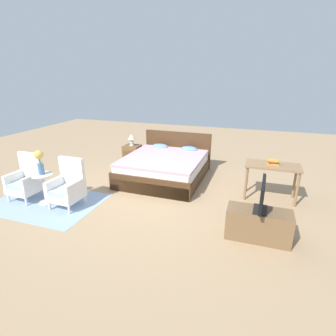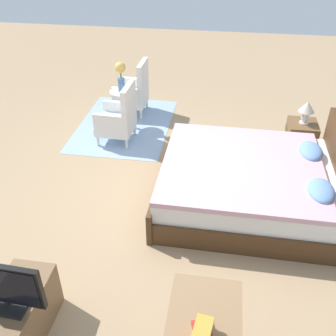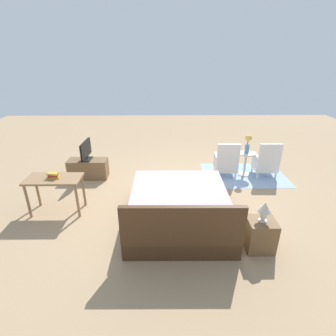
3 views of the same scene
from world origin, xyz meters
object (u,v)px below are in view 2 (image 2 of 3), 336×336
(flower_vase, at_px, (121,74))
(nightstand, at_px, (300,139))
(armchair_by_window_right, at_px, (119,118))
(side_table, at_px, (123,104))
(tv_flatscreen, at_px, (1,286))
(book_stack, at_px, (202,333))
(armchair_by_window_left, at_px, (134,92))
(table_lamp, at_px, (307,109))
(bed, at_px, (251,184))
(tv_stand, at_px, (15,325))

(flower_vase, xyz_separation_m, nightstand, (0.54, 2.78, -0.63))
(armchair_by_window_right, height_order, side_table, armchair_by_window_right)
(tv_flatscreen, bearing_deg, book_stack, 82.80)
(armchair_by_window_left, xyz_separation_m, book_stack, (4.70, 1.56, 0.41))
(side_table, height_order, tv_flatscreen, tv_flatscreen)
(armchair_by_window_left, height_order, book_stack, armchair_by_window_left)
(nightstand, relative_size, table_lamp, 1.62)
(armchair_by_window_left, distance_m, tv_flatscreen, 4.52)
(flower_vase, bearing_deg, armchair_by_window_left, 172.35)
(tv_flatscreen, bearing_deg, side_table, -178.60)
(armchair_by_window_left, height_order, nightstand, armchair_by_window_left)
(armchair_by_window_right, relative_size, book_stack, 3.89)
(armchair_by_window_right, relative_size, side_table, 1.51)
(tv_flatscreen, bearing_deg, bed, 138.46)
(side_table, relative_size, nightstand, 1.14)
(flower_vase, relative_size, book_stack, 2.02)
(armchair_by_window_left, bearing_deg, tv_stand, 0.38)
(tv_stand, bearing_deg, bed, 138.44)
(bed, height_order, nightstand, bed)
(armchair_by_window_right, distance_m, book_stack, 4.02)
(tv_stand, distance_m, book_stack, 1.64)
(armchair_by_window_right, bearing_deg, flower_vase, -172.40)
(book_stack, bearing_deg, armchair_by_window_right, -157.03)
(table_lamp, bearing_deg, armchair_by_window_left, -111.10)
(armchair_by_window_left, relative_size, tv_stand, 0.96)
(bed, relative_size, armchair_by_window_left, 2.32)
(tv_stand, distance_m, tv_flatscreen, 0.49)
(armchair_by_window_left, relative_size, book_stack, 3.89)
(armchair_by_window_right, xyz_separation_m, tv_stand, (3.49, 0.03, -0.14))
(side_table, bearing_deg, bed, 48.65)
(armchair_by_window_right, distance_m, tv_flatscreen, 3.51)
(flower_vase, distance_m, book_stack, 4.50)
(armchair_by_window_right, xyz_separation_m, tv_flatscreen, (3.49, 0.03, 0.34))
(flower_vase, distance_m, tv_flatscreen, 4.00)
(flower_vase, height_order, table_lamp, flower_vase)
(flower_vase, xyz_separation_m, table_lamp, (0.54, 2.78, -0.15))
(armchair_by_window_left, distance_m, side_table, 0.51)
(armchair_by_window_right, bearing_deg, book_stack, 22.97)
(bed, bearing_deg, tv_stand, -41.56)
(flower_vase, xyz_separation_m, tv_stand, (4.00, 0.10, -0.66))
(bed, xyz_separation_m, book_stack, (2.39, -0.42, 0.49))
(bed, height_order, side_table, bed)
(nightstand, bearing_deg, bed, -30.15)
(side_table, distance_m, nightstand, 2.83)
(tv_flatscreen, bearing_deg, armchair_by_window_left, -179.62)
(tv_stand, bearing_deg, table_lamp, 142.21)
(flower_vase, bearing_deg, nightstand, 79.02)
(armchair_by_window_right, distance_m, flower_vase, 0.73)
(tv_stand, xyz_separation_m, book_stack, (0.20, 1.53, 0.55))
(flower_vase, distance_m, table_lamp, 2.83)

